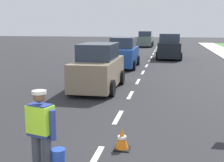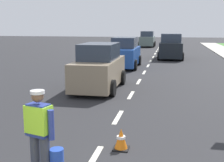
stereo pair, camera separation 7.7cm
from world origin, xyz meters
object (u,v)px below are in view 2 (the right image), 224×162
object	(u,v)px
car_oncoming_third	(147,39)
car_oncoming_lead	(99,68)
car_oncoming_second	(125,53)
road_worker	(40,130)
traffic_cone_near	(121,139)
car_outgoing_far	(171,47)

from	to	relation	value
car_oncoming_third	car_oncoming_lead	xyz separation A→B (m)	(0.03, -27.06, -0.01)
car_oncoming_lead	car_oncoming_third	bearing A→B (deg)	90.07
car_oncoming_second	car_oncoming_third	distance (m)	19.93
car_oncoming_third	car_oncoming_lead	size ratio (longest dim) A/B	1.02
road_worker	traffic_cone_near	size ratio (longest dim) A/B	3.37
car_oncoming_second	traffic_cone_near	bearing A→B (deg)	-81.50
car_oncoming_third	car_oncoming_lead	distance (m)	27.06
car_outgoing_far	traffic_cone_near	bearing A→B (deg)	-93.09
traffic_cone_near	car_outgoing_far	size ratio (longest dim) A/B	0.13
car_oncoming_second	car_outgoing_far	world-z (taller)	car_outgoing_far
car_oncoming_third	traffic_cone_near	bearing A→B (deg)	-86.43
car_oncoming_third	road_worker	bearing A→B (deg)	-88.61
road_worker	car_outgoing_far	world-z (taller)	car_outgoing_far
car_oncoming_second	car_oncoming_third	bearing A→B (deg)	90.22
road_worker	car_outgoing_far	bearing A→B (deg)	83.75
car_oncoming_second	car_oncoming_lead	size ratio (longest dim) A/B	1.01
road_worker	car_oncoming_second	world-z (taller)	car_oncoming_second
traffic_cone_near	car_oncoming_second	world-z (taller)	car_oncoming_second
car_oncoming_second	road_worker	bearing A→B (deg)	-87.06
road_worker	car_oncoming_third	world-z (taller)	car_oncoming_third
road_worker	car_oncoming_lead	distance (m)	7.86
car_oncoming_second	car_oncoming_lead	bearing A→B (deg)	-90.36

